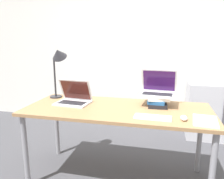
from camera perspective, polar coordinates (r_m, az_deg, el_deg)
name	(u,v)px	position (r m, az deg, el deg)	size (l,w,h in m)	color
wall_back	(138,44)	(3.68, 6.87, 11.66)	(8.00, 0.05, 2.70)	silver
desk	(117,115)	(2.16, 1.41, -6.66)	(1.78, 0.76, 0.77)	#9E754C
laptop_left	(74,99)	(2.31, -9.97, -2.37)	(0.36, 0.28, 0.25)	silver
book_stack	(158,100)	(2.23, 11.81, -2.83)	(0.23, 0.27, 0.11)	black
laptop_on_books	(158,90)	(2.24, 11.91, -0.06)	(0.37, 0.28, 0.25)	silver
wireless_keyboard	(153,117)	(1.89, 10.59, -7.15)	(0.32, 0.14, 0.01)	white
mouse	(184,118)	(1.90, 18.25, -7.06)	(0.06, 0.10, 0.04)	white
notepad	(205,121)	(1.93, 23.17, -7.54)	(0.22, 0.31, 0.01)	silver
desk_lamp	(58,59)	(2.48, -13.94, 7.65)	(0.23, 0.20, 0.59)	#28282D
mini_fridge	(206,110)	(3.53, 23.44, -4.86)	(0.56, 0.54, 0.81)	silver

